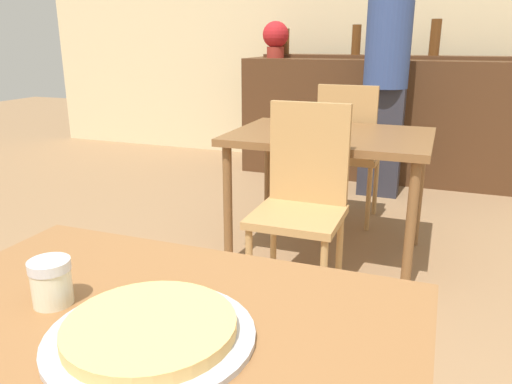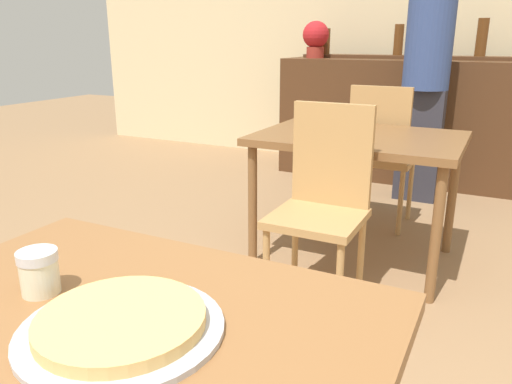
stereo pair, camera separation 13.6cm
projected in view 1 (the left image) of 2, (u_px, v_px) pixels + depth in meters
name	position (u px, v px, depth m)	size (l,w,h in m)	color
wall_back	(400.00, 20.00, 4.69)	(8.00, 0.05, 2.80)	beige
dining_table_near	(142.00, 369.00, 0.93)	(1.01, 0.73, 0.73)	brown
dining_table_far	(330.00, 147.00, 2.79)	(1.09, 0.79, 0.73)	brown
bar_counter	(387.00, 120.00, 4.50)	(2.60, 0.56, 1.06)	#4C2D19
bar_back_shelf	(398.00, 51.00, 4.43)	(2.39, 0.24, 0.34)	#4C2D19
chair_far_side_front	(303.00, 193.00, 2.32)	(0.40, 0.40, 0.95)	tan
chair_far_side_back	(348.00, 146.00, 3.32)	(0.40, 0.40, 0.95)	tan
pizza_tray	(150.00, 331.00, 0.86)	(0.37, 0.37, 0.04)	#B7B7BC
cheese_shaker	(51.00, 282.00, 0.97)	(0.08, 0.08, 0.09)	beige
person_standing	(386.00, 72.00, 3.83)	(0.34, 0.34, 1.81)	#2D2D38
potted_plant	(276.00, 37.00, 4.60)	(0.24, 0.24, 0.33)	maroon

